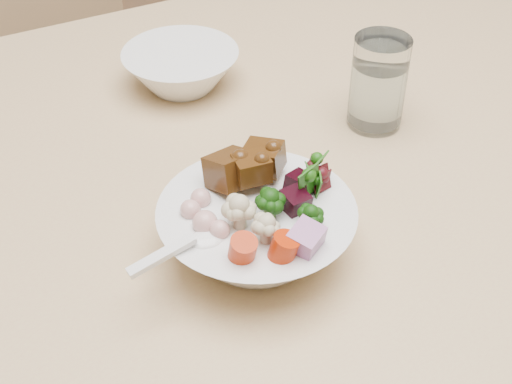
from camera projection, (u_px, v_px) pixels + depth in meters
dining_table at (401, 180)px, 0.96m from camera, size 1.90×1.29×0.82m
chair_far at (95, 143)px, 1.52m from camera, size 0.49×0.49×0.79m
food_bowl at (258, 227)px, 0.71m from camera, size 0.20×0.20×0.11m
soup_spoon at (195, 244)px, 0.66m from camera, size 0.10×0.05×0.02m
water_glass at (378, 86)px, 0.88m from camera, size 0.07×0.07×0.12m
side_bowl at (181, 69)px, 0.97m from camera, size 0.16×0.16×0.05m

